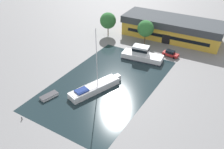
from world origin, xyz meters
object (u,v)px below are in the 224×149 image
warehouse_building (172,28)px  sailboat_moored (95,88)px  quay_tree_near_building (146,29)px  motor_cruiser (142,55)px  parked_car (171,54)px  quay_tree_by_water (108,21)px  small_dinghy (49,96)px

warehouse_building → sailboat_moored: sailboat_moored is taller
quay_tree_near_building → motor_cruiser: (3.26, -8.74, -3.58)m
warehouse_building → parked_car: warehouse_building is taller
quay_tree_by_water → sailboat_moored: (13.56, -26.90, -3.96)m
quay_tree_near_building → parked_car: quay_tree_near_building is taller
motor_cruiser → small_dinghy: (-9.44, -24.95, -1.06)m
parked_car → sailboat_moored: bearing=-13.6°
quay_tree_near_building → motor_cruiser: size_ratio=0.66×
small_dinghy → sailboat_moored: bearing=59.5°
warehouse_building → quay_tree_by_water: (-17.75, -8.59, 1.66)m
sailboat_moored → quay_tree_near_building: bearing=110.5°
quay_tree_by_water → sailboat_moored: 30.38m
quay_tree_by_water → motor_cruiser: 18.74m
quay_tree_near_building → sailboat_moored: 27.01m
parked_car → motor_cruiser: 8.16m
quay_tree_near_building → quay_tree_by_water: quay_tree_near_building is taller
small_dinghy → parked_car: bearing=77.2°
parked_car → motor_cruiser: bearing=-40.5°
quay_tree_by_water → small_dinghy: quay_tree_by_water is taller
quay_tree_by_water → sailboat_moored: bearing=-63.2°
parked_car → small_dinghy: bearing=-20.5°
quay_tree_near_building → quay_tree_by_water: size_ratio=1.01×
sailboat_moored → small_dinghy: 9.84m
quay_tree_by_water → parked_car: quay_tree_by_water is taller
quay_tree_near_building → small_dinghy: size_ratio=1.76×
warehouse_building → quay_tree_by_water: quay_tree_by_water is taller
warehouse_building → quay_tree_near_building: quay_tree_near_building is taller
sailboat_moored → warehouse_building: bearing=102.3°
quay_tree_by_water → parked_car: (22.03, -3.37, -3.93)m
motor_cruiser → parked_car: bearing=-54.1°
quay_tree_near_building → sailboat_moored: bearing=-88.5°
quay_tree_near_building → sailboat_moored: sailboat_moored is taller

